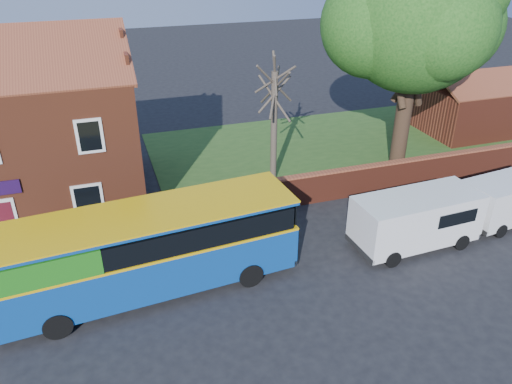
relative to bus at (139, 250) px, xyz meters
name	(u,v)px	position (x,y,z in m)	size (l,w,h in m)	color
ground	(208,327)	(1.84, -2.64, -1.88)	(120.00, 120.00, 0.00)	black
pavement	(5,268)	(-5.16, 3.11, -1.82)	(18.00, 3.50, 0.12)	gray
kerb	(0,295)	(-5.16, 1.36, -1.81)	(18.00, 0.15, 0.14)	slate
grass_strip	(360,144)	(14.84, 10.36, -1.86)	(26.00, 12.00, 0.04)	#426B28
shop_building	(1,140)	(-5.18, 8.86, 1.53)	(12.30, 8.13, 10.50)	brown
boundary_wall	(417,171)	(14.84, 4.36, -1.07)	(22.00, 0.38, 1.60)	maroon
outbuilding	(482,106)	(23.84, 10.36, -0.27)	(8.20, 5.06, 4.17)	maroon
bus	(139,250)	(0.00, 0.00, 0.00)	(11.09, 3.69, 3.32)	#0D4195
van_near	(416,218)	(11.43, -0.49, -0.55)	(5.50, 2.45, 2.37)	white
large_tree	(416,20)	(15.57, 7.36, 6.11)	(10.01, 7.92, 12.21)	black
bare_tree	(274,122)	(7.89, 7.42, 1.44)	(2.43, 2.89, 6.48)	#4C4238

